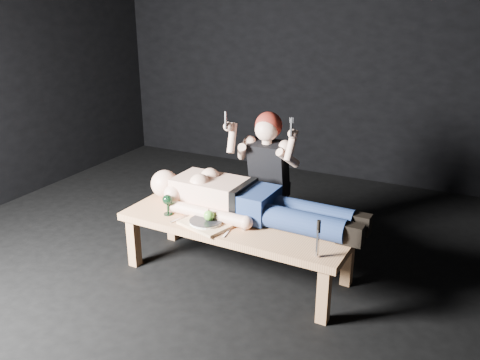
% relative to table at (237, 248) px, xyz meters
% --- Properties ---
extents(ground, '(5.00, 5.00, 0.00)m').
position_rel_table_xyz_m(ground, '(-0.25, 0.03, -0.23)').
color(ground, black).
rests_on(ground, ground).
extents(back_wall, '(5.00, 0.00, 5.00)m').
position_rel_table_xyz_m(back_wall, '(-0.25, 2.53, 1.27)').
color(back_wall, black).
rests_on(back_wall, ground).
extents(table, '(1.74, 0.70, 0.45)m').
position_rel_table_xyz_m(table, '(0.00, 0.00, 0.00)').
color(table, tan).
rests_on(table, ground).
extents(lying_man, '(1.91, 0.64, 0.29)m').
position_rel_table_xyz_m(lying_man, '(0.06, 0.12, 0.37)').
color(lying_man, beige).
rests_on(lying_man, table).
extents(kneeling_woman, '(0.66, 0.73, 1.20)m').
position_rel_table_xyz_m(kneeling_woman, '(0.02, 0.59, 0.37)').
color(kneeling_woman, black).
rests_on(kneeling_woman, ground).
extents(serving_tray, '(0.41, 0.34, 0.02)m').
position_rel_table_xyz_m(serving_tray, '(-0.16, -0.17, 0.24)').
color(serving_tray, tan).
rests_on(serving_tray, table).
extents(plate, '(0.29, 0.29, 0.02)m').
position_rel_table_xyz_m(plate, '(-0.16, -0.17, 0.26)').
color(plate, white).
rests_on(plate, serving_tray).
extents(apple, '(0.08, 0.08, 0.08)m').
position_rel_table_xyz_m(apple, '(-0.14, -0.16, 0.30)').
color(apple, green).
rests_on(apple, plate).
extents(goblet, '(0.08, 0.08, 0.16)m').
position_rel_table_xyz_m(goblet, '(-0.51, -0.14, 0.30)').
color(goblet, black).
rests_on(goblet, table).
extents(fork_flat, '(0.07, 0.18, 0.01)m').
position_rel_table_xyz_m(fork_flat, '(-0.39, -0.17, 0.23)').
color(fork_flat, '#B2B2B7').
rests_on(fork_flat, table).
extents(knife_flat, '(0.04, 0.18, 0.01)m').
position_rel_table_xyz_m(knife_flat, '(0.03, -0.20, 0.23)').
color(knife_flat, '#B2B2B7').
rests_on(knife_flat, table).
extents(spoon_flat, '(0.16, 0.12, 0.01)m').
position_rel_table_xyz_m(spoon_flat, '(0.06, -0.08, 0.23)').
color(spoon_flat, '#B2B2B7').
rests_on(spoon_flat, table).
extents(carving_knife, '(0.03, 0.04, 0.25)m').
position_rel_table_xyz_m(carving_knife, '(0.70, -0.26, 0.35)').
color(carving_knife, '#B2B2B7').
rests_on(carving_knife, table).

